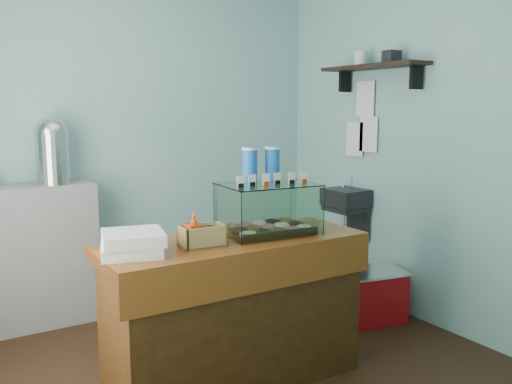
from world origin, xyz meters
TOP-DOWN VIEW (x-y plane):
  - ground at (0.00, 0.00)m, footprint 3.50×3.50m
  - room_shell at (0.03, 0.01)m, footprint 3.54×3.04m
  - counter at (0.00, -0.25)m, footprint 1.60×0.60m
  - back_shelf at (-0.90, 1.32)m, footprint 1.00×0.32m
  - display_case at (0.27, -0.19)m, footprint 0.60×0.47m
  - condiment_crate at (-0.24, -0.30)m, footprint 0.26×0.16m
  - pastry_boxes at (-0.63, -0.26)m, footprint 0.39×0.40m
  - coffee_urn at (-0.69, 1.30)m, footprint 0.28×0.28m
  - red_cooler at (1.41, 0.01)m, footprint 0.52×0.43m

SIDE VIEW (x-z plane):
  - ground at x=0.00m, z-range 0.00..0.00m
  - red_cooler at x=1.41m, z-range 0.00..0.41m
  - counter at x=0.00m, z-range 0.01..0.91m
  - back_shelf at x=-0.90m, z-range 0.00..1.10m
  - pastry_boxes at x=-0.63m, z-range 0.90..1.03m
  - condiment_crate at x=-0.24m, z-range 0.87..1.06m
  - display_case at x=0.27m, z-range 0.80..1.33m
  - coffee_urn at x=-0.69m, z-range 1.11..1.62m
  - room_shell at x=0.03m, z-range 0.30..3.12m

